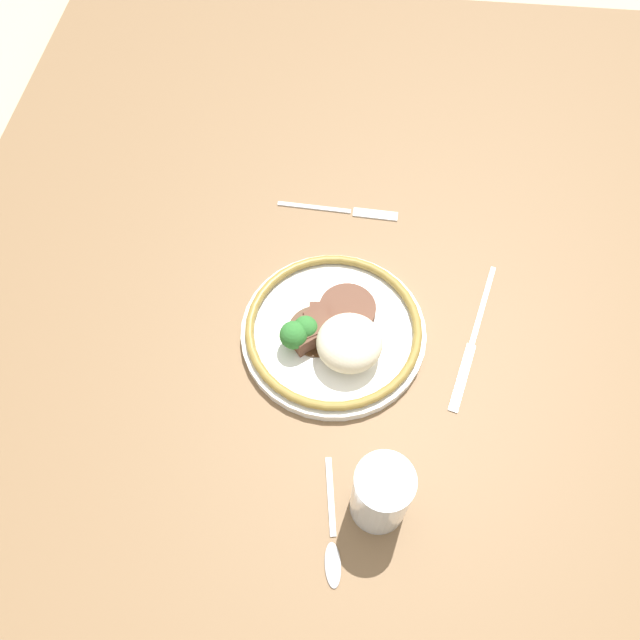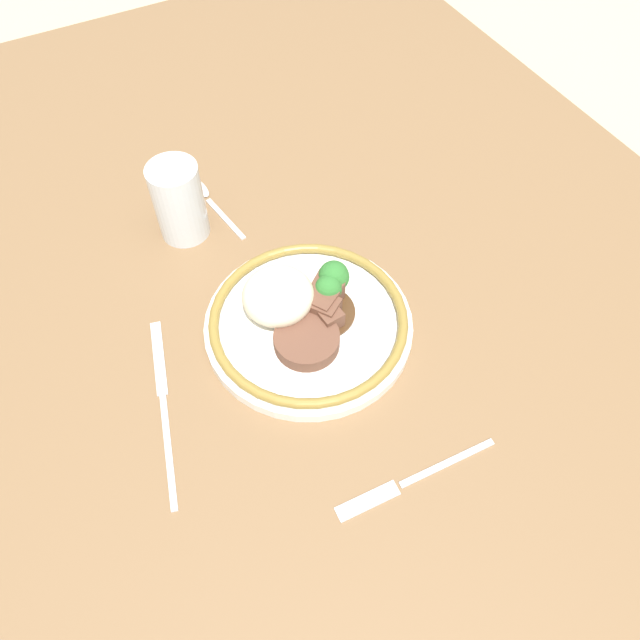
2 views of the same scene
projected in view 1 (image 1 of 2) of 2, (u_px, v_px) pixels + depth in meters
ground_plane at (343, 359)px, 0.85m from camera, size 8.00×8.00×0.00m
dining_table at (344, 353)px, 0.84m from camera, size 1.56×1.18×0.04m
plate at (333, 332)px, 0.81m from camera, size 0.24×0.24×0.07m
juice_glass at (381, 495)px, 0.68m from camera, size 0.06×0.06×0.11m
fork at (349, 211)px, 0.94m from camera, size 0.02×0.18×0.00m
knife at (473, 341)px, 0.83m from camera, size 0.23×0.07×0.00m
spoon at (332, 547)px, 0.69m from camera, size 0.15×0.03×0.01m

